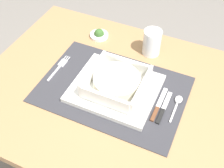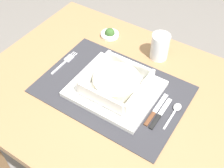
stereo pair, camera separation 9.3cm
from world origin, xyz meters
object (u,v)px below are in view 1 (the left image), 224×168
at_px(dining_table, 115,111).
at_px(butter_knife, 163,109).
at_px(fork, 60,66).
at_px(spoon, 178,102).
at_px(condiment_saucer, 99,35).
at_px(bread_knife, 158,106).
at_px(porridge_bowl, 116,83).
at_px(drinking_glass, 152,44).

xyz_separation_m(dining_table, butter_knife, (0.17, -0.01, 0.12)).
height_order(fork, spoon, spoon).
height_order(fork, condiment_saucer, condiment_saucer).
height_order(spoon, condiment_saucer, condiment_saucer).
xyz_separation_m(spoon, bread_knife, (-0.05, -0.04, -0.00)).
relative_size(porridge_bowl, bread_knife, 1.25).
height_order(dining_table, porridge_bowl, porridge_bowl).
distance_m(bread_knife, drinking_glass, 0.26).
height_order(butter_knife, drinking_glass, drinking_glass).
distance_m(spoon, condiment_saucer, 0.43).
bearing_deg(spoon, dining_table, -169.12).
xyz_separation_m(bread_knife, condiment_saucer, (-0.33, 0.24, 0.00)).
distance_m(dining_table, spoon, 0.24).
relative_size(dining_table, bread_knife, 6.45).
xyz_separation_m(butter_knife, bread_knife, (-0.02, 0.01, 0.00)).
xyz_separation_m(fork, bread_knife, (0.38, -0.03, 0.00)).
height_order(butter_knife, bread_knife, same).
bearing_deg(fork, butter_knife, -2.20).
bearing_deg(fork, drinking_glass, 40.79).
distance_m(porridge_bowl, fork, 0.23).
bearing_deg(drinking_glass, porridge_bowl, -99.40).
bearing_deg(condiment_saucer, porridge_bowl, -52.94).
bearing_deg(butter_knife, porridge_bowl, 171.81).
xyz_separation_m(porridge_bowl, spoon, (0.20, 0.03, -0.03)).
height_order(dining_table, fork, fork).
bearing_deg(spoon, butter_knife, -123.89).
bearing_deg(spoon, drinking_glass, 130.95).
height_order(porridge_bowl, butter_knife, porridge_bowl).
height_order(dining_table, butter_knife, butter_knife).
height_order(porridge_bowl, spoon, porridge_bowl).
distance_m(spoon, bread_knife, 0.07).
distance_m(fork, butter_knife, 0.40).
xyz_separation_m(porridge_bowl, bread_knife, (0.15, -0.01, -0.04)).
xyz_separation_m(spoon, butter_knife, (-0.03, -0.05, -0.00)).
bearing_deg(porridge_bowl, butter_knife, -3.75).
distance_m(porridge_bowl, drinking_glass, 0.24).
xyz_separation_m(fork, butter_knife, (0.39, -0.03, 0.00)).
height_order(fork, bread_knife, bread_knife).
bearing_deg(bread_knife, fork, 171.14).
xyz_separation_m(dining_table, spoon, (0.20, 0.03, 0.12)).
distance_m(dining_table, bread_knife, 0.19).
distance_m(dining_table, condiment_saucer, 0.32).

